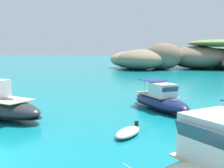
% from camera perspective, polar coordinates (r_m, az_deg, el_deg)
% --- Properties ---
extents(islet_large, '(26.99, 26.78, 7.44)m').
position_cam_1_polar(islet_large, '(80.22, 19.14, 5.03)').
color(islet_large, '#756651').
rests_on(islet_large, ground).
extents(islet_small, '(22.95, 21.00, 6.57)m').
position_cam_1_polar(islet_small, '(74.09, 6.64, 5.06)').
color(islet_small, '#84755B').
rests_on(islet_small, ground).
extents(motorboat_navy, '(6.53, 7.53, 2.42)m').
position_cam_1_polar(motorboat_navy, '(24.83, 9.59, -3.26)').
color(motorboat_navy, navy).
rests_on(motorboat_navy, ground).
extents(dinghy_tender, '(1.60, 2.87, 0.58)m').
position_cam_1_polar(dinghy_tender, '(17.36, 3.17, -9.52)').
color(dinghy_tender, '#B2B2B2').
rests_on(dinghy_tender, ground).
extents(channel_buoy, '(0.56, 0.56, 1.48)m').
position_cam_1_polar(channel_buoy, '(19.14, 14.09, -7.81)').
color(channel_buoy, '#E54C19').
rests_on(channel_buoy, ground).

